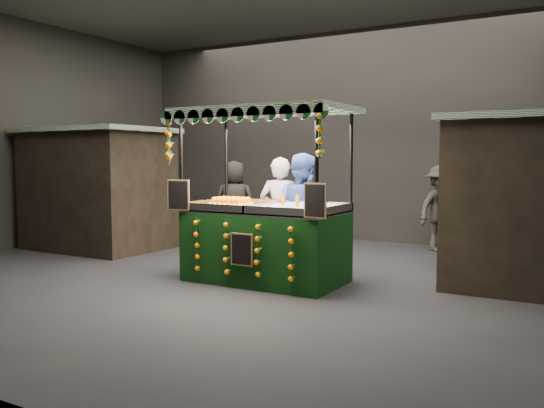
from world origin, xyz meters
The scene contains 12 objects.
ground centered at (0.00, 0.00, 0.00)m, with size 12.00×12.00×0.00m, color black.
market_hall centered at (0.00, 0.00, 3.38)m, with size 12.10×10.10×5.05m.
neighbour_stall_left centered at (-4.40, 1.00, 1.31)m, with size 3.00×2.20×2.60m.
juice_stall centered at (0.47, -0.13, 0.85)m, with size 2.82×1.66×2.74m.
vendor_grey centered at (0.27, 0.71, 0.99)m, with size 0.82×0.65×1.98m.
vendor_blue centered at (0.63, 0.84, 1.02)m, with size 1.19×1.06×2.04m.
shopper_0 centered at (-4.30, 2.95, 0.80)m, with size 0.69×0.59×1.59m.
shopper_1 centered at (3.42, 3.36, 0.77)m, with size 0.91×0.81×1.54m.
shopper_2 centered at (-2.18, 3.12, 0.78)m, with size 0.97×0.80×1.55m.
shopper_3 centered at (2.16, 4.29, 0.91)m, with size 1.17×1.35×1.81m.
shopper_4 centered at (-2.00, 2.71, 0.95)m, with size 1.10×0.94×1.90m.
shopper_5 centered at (2.98, 2.98, 0.97)m, with size 1.63×1.73×1.95m.
Camera 1 is at (4.95, -7.76, 1.95)m, focal length 37.34 mm.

